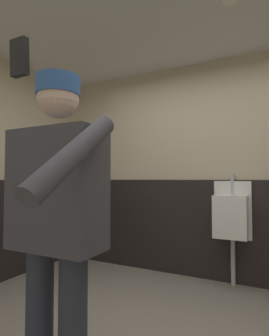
% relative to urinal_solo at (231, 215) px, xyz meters
% --- Properties ---
extents(wall_back, '(4.79, 0.12, 2.60)m').
position_rel_urinal_solo_xyz_m(wall_back, '(-0.30, 0.22, 0.52)').
color(wall_back, beige).
rests_on(wall_back, ground_plane).
extents(wainscot_band_back, '(4.19, 0.03, 1.16)m').
position_rel_urinal_solo_xyz_m(wainscot_band_back, '(-0.30, 0.14, -0.20)').
color(wainscot_band_back, black).
rests_on(wainscot_band_back, ground_plane).
extents(downlight_far, '(0.14, 0.14, 0.03)m').
position_rel_urinal_solo_xyz_m(downlight_far, '(0.13, -0.94, 1.81)').
color(downlight_far, white).
extents(urinal_solo, '(0.40, 0.34, 1.24)m').
position_rel_urinal_solo_xyz_m(urinal_solo, '(0.00, 0.00, 0.00)').
color(urinal_solo, white).
rests_on(urinal_solo, ground_plane).
extents(person, '(0.71, 0.60, 1.71)m').
position_rel_urinal_solo_xyz_m(person, '(-0.58, -2.07, 0.23)').
color(person, '#2D3342').
rests_on(person, ground_plane).
extents(cell_phone, '(0.06, 0.03, 0.11)m').
position_rel_urinal_solo_xyz_m(cell_phone, '(-0.26, -2.57, 0.76)').
color(cell_phone, black).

